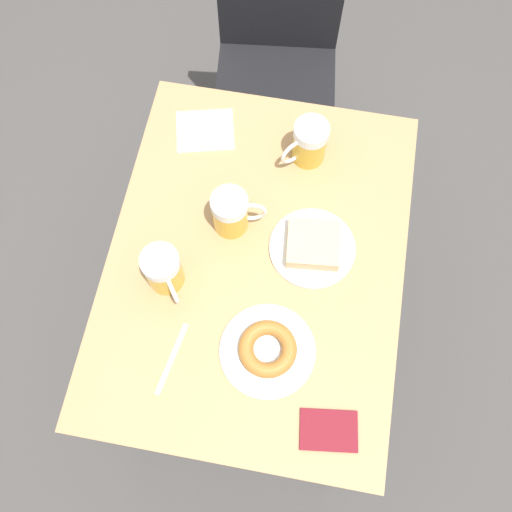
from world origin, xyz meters
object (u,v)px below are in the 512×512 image
object	(u,v)px
beer_mug_right	(164,270)
fork	(172,359)
chair	(277,52)
plate_with_donut	(268,350)
napkin_folded	(205,131)
plate_with_cake	(313,246)
passport_near_edge	(329,430)
beer_mug_center	(231,213)
beer_mug_left	(309,143)

from	to	relation	value
beer_mug_right	fork	xyz separation A→B (m)	(0.06, -0.19, -0.06)
chair	plate_with_donut	xyz separation A→B (m)	(0.14, -1.04, 0.23)
napkin_folded	plate_with_cake	bearing A→B (deg)	-40.92
plate_with_donut	beer_mug_right	distance (m)	0.30
chair	passport_near_edge	world-z (taller)	chair
plate_with_donut	passport_near_edge	bearing A→B (deg)	-42.51
plate_with_donut	beer_mug_center	distance (m)	0.34
chair	plate_with_cake	distance (m)	0.83
plate_with_cake	beer_mug_right	xyz separation A→B (m)	(-0.33, -0.14, 0.04)
fork	beer_mug_right	bearing A→B (deg)	106.58
beer_mug_left	plate_with_donut	bearing A→B (deg)	-91.41
napkin_folded	beer_mug_center	bearing A→B (deg)	-63.93
chair	plate_with_cake	world-z (taller)	chair
beer_mug_right	fork	world-z (taller)	beer_mug_right
beer_mug_center	beer_mug_right	size ratio (longest dim) A/B	1.05
plate_with_cake	napkin_folded	bearing A→B (deg)	139.08
plate_with_cake	passport_near_edge	xyz separation A→B (m)	(0.10, -0.42, -0.02)
beer_mug_right	beer_mug_center	bearing A→B (deg)	54.21
chair	napkin_folded	world-z (taller)	chair
beer_mug_right	plate_with_donut	bearing A→B (deg)	-25.83
beer_mug_center	fork	size ratio (longest dim) A/B	0.77
plate_with_cake	beer_mug_left	size ratio (longest dim) A/B	1.69
chair	fork	world-z (taller)	chair
beer_mug_right	plate_with_cake	bearing A→B (deg)	23.12
beer_mug_left	beer_mug_center	xyz separation A→B (m)	(-0.15, -0.23, 0.00)
beer_mug_center	fork	distance (m)	0.37
passport_near_edge	plate_with_cake	bearing A→B (deg)	103.03
chair	passport_near_edge	xyz separation A→B (m)	(0.31, -1.19, 0.21)
plate_with_donut	beer_mug_right	xyz separation A→B (m)	(-0.27, 0.13, 0.05)
plate_with_cake	plate_with_donut	size ratio (longest dim) A/B	0.96
beer_mug_left	chair	bearing A→B (deg)	107.11
napkin_folded	fork	bearing A→B (deg)	-84.89
napkin_folded	passport_near_edge	bearing A→B (deg)	-58.76
napkin_folded	plate_with_donut	bearing A→B (deg)	-64.44
chair	napkin_folded	size ratio (longest dim) A/B	4.68
plate_with_cake	plate_with_donut	world-z (taller)	plate_with_cake
plate_with_donut	chair	bearing A→B (deg)	97.88
plate_with_donut	beer_mug_left	distance (m)	0.53
plate_with_donut	napkin_folded	xyz separation A→B (m)	(-0.27, 0.56, -0.01)
plate_with_cake	beer_mug_left	bearing A→B (deg)	101.22
beer_mug_left	passport_near_edge	distance (m)	0.70
plate_with_donut	passport_near_edge	xyz separation A→B (m)	(0.16, -0.15, -0.01)
plate_with_donut	napkin_folded	world-z (taller)	plate_with_donut
passport_near_edge	fork	bearing A→B (deg)	166.16
chair	beer_mug_left	size ratio (longest dim) A/B	6.66
plate_with_donut	beer_mug_right	bearing A→B (deg)	154.17
fork	passport_near_edge	world-z (taller)	passport_near_edge
beer_mug_center	napkin_folded	size ratio (longest dim) A/B	0.74
beer_mug_left	fork	xyz separation A→B (m)	(-0.22, -0.59, -0.06)
plate_with_cake	beer_mug_center	size ratio (longest dim) A/B	1.61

